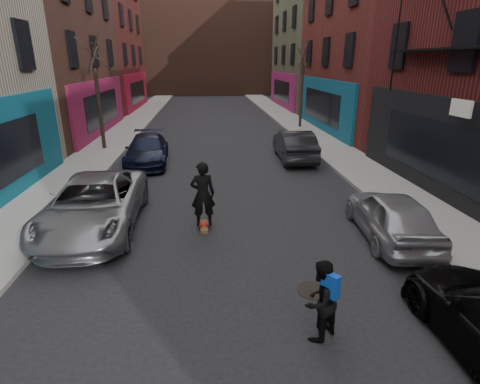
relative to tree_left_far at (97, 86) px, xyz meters
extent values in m
cube|color=gray|center=(-0.05, 12.00, -3.31)|extent=(2.50, 84.00, 0.13)
cube|color=gray|center=(12.45, 12.00, -3.31)|extent=(2.50, 84.00, 0.13)
cube|color=#47281E|center=(6.20, 38.00, 3.62)|extent=(40.00, 10.00, 14.00)
imported|color=gray|center=(2.30, -10.37, -2.63)|extent=(2.57, 5.41, 1.49)
imported|color=black|center=(2.77, -3.12, -2.72)|extent=(2.09, 4.67, 1.33)
imported|color=#989BA1|center=(10.51, -11.78, -2.70)|extent=(1.96, 4.09, 1.35)
imported|color=black|center=(9.88, -2.97, -2.65)|extent=(1.69, 4.46, 1.45)
cube|color=brown|center=(5.42, -10.67, -3.33)|extent=(0.25, 0.81, 0.10)
imported|color=black|center=(5.42, -10.67, -2.32)|extent=(0.71, 0.48, 1.91)
imported|color=black|center=(7.42, -15.45, -2.63)|extent=(0.92, 0.89, 1.50)
cube|color=#0C3EB0|center=(7.53, -15.59, -2.23)|extent=(0.29, 0.32, 0.42)
cylinder|color=black|center=(7.75, -14.06, -3.37)|extent=(0.75, 0.75, 0.01)
camera|label=1|loc=(5.55, -20.73, 1.26)|focal=28.00mm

